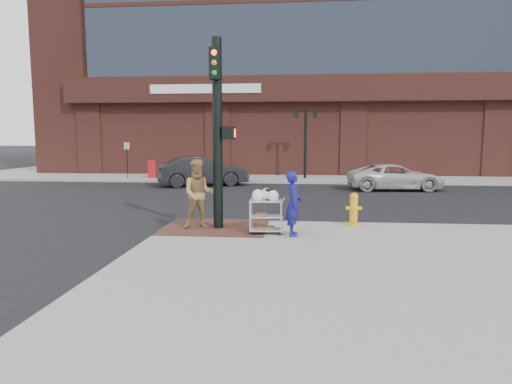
# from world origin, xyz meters

# --- Properties ---
(ground) EXTENTS (220.00, 220.00, 0.00)m
(ground) POSITION_xyz_m (0.00, 0.00, 0.00)
(ground) COLOR black
(ground) RESTS_ON ground
(sidewalk_far) EXTENTS (65.00, 36.00, 0.15)m
(sidewalk_far) POSITION_xyz_m (12.50, 32.00, 0.07)
(sidewalk_far) COLOR gray
(sidewalk_far) RESTS_ON ground
(brick_curb_ramp) EXTENTS (2.80, 2.40, 0.01)m
(brick_curb_ramp) POSITION_xyz_m (-0.60, 0.90, 0.16)
(brick_curb_ramp) COLOR #4E2B24
(brick_curb_ramp) RESTS_ON sidewalk_near
(bank_building) EXTENTS (42.00, 26.00, 28.00)m
(bank_building) POSITION_xyz_m (5.00, 31.00, 14.15)
(bank_building) COLOR brown
(bank_building) RESTS_ON sidewalk_far
(lamp_post) EXTENTS (1.32, 0.22, 4.00)m
(lamp_post) POSITION_xyz_m (2.00, 16.00, 2.62)
(lamp_post) COLOR black
(lamp_post) RESTS_ON sidewalk_far
(parking_sign) EXTENTS (0.05, 0.05, 2.20)m
(parking_sign) POSITION_xyz_m (-8.50, 15.00, 1.25)
(parking_sign) COLOR black
(parking_sign) RESTS_ON sidewalk_far
(traffic_signal_pole) EXTENTS (0.61, 0.51, 5.00)m
(traffic_signal_pole) POSITION_xyz_m (-0.48, 0.77, 2.83)
(traffic_signal_pole) COLOR black
(traffic_signal_pole) RESTS_ON sidewalk_near
(woman_blue) EXTENTS (0.39, 0.59, 1.61)m
(woman_blue) POSITION_xyz_m (1.53, 0.06, 0.96)
(woman_blue) COLOR navy
(woman_blue) RESTS_ON sidewalk_near
(pedestrian_tan) EXTENTS (1.06, 0.92, 1.86)m
(pedestrian_tan) POSITION_xyz_m (-0.99, 0.71, 1.08)
(pedestrian_tan) COLOR #9E7B4A
(pedestrian_tan) RESTS_ON sidewalk_near
(sedan_dark) EXTENTS (5.01, 3.36, 1.56)m
(sedan_dark) POSITION_xyz_m (-3.45, 12.53, 0.78)
(sedan_dark) COLOR black
(sedan_dark) RESTS_ON ground
(minivan_white) EXTENTS (4.71, 2.45, 1.27)m
(minivan_white) POSITION_xyz_m (6.34, 11.54, 0.63)
(minivan_white) COLOR silver
(minivan_white) RESTS_ON ground
(utility_cart) EXTENTS (0.88, 0.55, 1.16)m
(utility_cart) POSITION_xyz_m (0.83, 0.21, 0.67)
(utility_cart) COLOR #A3A2A7
(utility_cart) RESTS_ON sidewalk_near
(fire_hydrant) EXTENTS (0.43, 0.30, 0.92)m
(fire_hydrant) POSITION_xyz_m (3.18, 1.49, 0.62)
(fire_hydrant) COLOR #F7A414
(fire_hydrant) RESTS_ON sidewalk_near
(newsbox_red) EXTENTS (0.55, 0.53, 1.05)m
(newsbox_red) POSITION_xyz_m (-7.10, 15.24, 0.67)
(newsbox_red) COLOR #B51415
(newsbox_red) RESTS_ON sidewalk_far
(newsbox_yellow) EXTENTS (0.43, 0.40, 0.91)m
(newsbox_yellow) POSITION_xyz_m (-5.52, 15.46, 0.60)
(newsbox_yellow) COLOR gold
(newsbox_yellow) RESTS_ON sidewalk_far
(newsbox_blue) EXTENTS (0.42, 0.38, 0.90)m
(newsbox_blue) POSITION_xyz_m (-4.27, 15.16, 0.60)
(newsbox_blue) COLOR #1B4FB0
(newsbox_blue) RESTS_ON sidewalk_far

